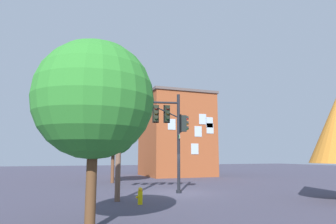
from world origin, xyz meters
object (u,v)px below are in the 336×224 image
utility_pole (119,124)px  brick_building (176,134)px  tree_near (114,133)px  fire_hydrant (140,196)px  signal_pole_assembly (151,119)px  tree_far (94,100)px

utility_pole → brick_building: bearing=-120.4°
utility_pole → tree_near: (-1.64, -11.04, 0.33)m
fire_hydrant → utility_pole: bearing=-56.7°
utility_pole → signal_pole_assembly: bearing=-135.1°
tree_near → tree_far: bearing=77.9°
signal_pole_assembly → brick_building: (-8.05, -15.57, 0.22)m
signal_pole_assembly → tree_near: 8.52m
signal_pole_assembly → fire_hydrant: bearing=66.6°
utility_pole → tree_far: utility_pole is taller
signal_pole_assembly → tree_far: 9.63m
fire_hydrant → tree_far: bearing=57.5°
signal_pole_assembly → brick_building: 17.53m
utility_pole → tree_far: (1.99, 5.87, 0.15)m
signal_pole_assembly → tree_near: (0.96, -8.45, -0.36)m
tree_far → tree_near: bearing=-102.1°
signal_pole_assembly → utility_pole: 3.72m
signal_pole_assembly → tree_far: (4.59, 8.46, -0.54)m
utility_pole → brick_building: (-10.65, -18.15, 0.91)m
tree_far → brick_building: bearing=-117.7°
signal_pole_assembly → tree_far: bearing=61.5°
signal_pole_assembly → utility_pole: bearing=44.9°
brick_building → tree_near: bearing=38.3°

